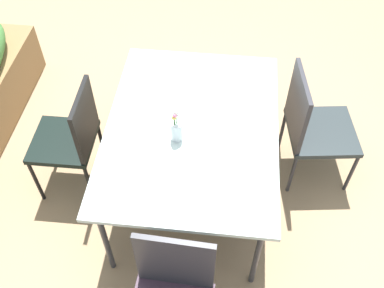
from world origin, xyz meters
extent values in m
plane|color=#9E7F5B|center=(0.00, 0.00, 0.00)|extent=(12.00, 12.00, 0.00)
cube|color=#B2C6C1|center=(-0.02, 0.01, 0.75)|extent=(1.55, 1.14, 0.03)
cube|color=#333338|center=(-0.02, 0.01, 0.73)|extent=(1.52, 1.12, 0.02)
cylinder|color=#333338|center=(-0.70, -0.48, 0.37)|extent=(0.04, 0.04, 0.74)
cylinder|color=#333338|center=(0.67, -0.48, 0.37)|extent=(0.04, 0.04, 0.74)
cylinder|color=#333338|center=(-0.70, 0.49, 0.37)|extent=(0.04, 0.04, 0.74)
cylinder|color=#333338|center=(0.67, 0.49, 0.37)|extent=(0.04, 0.04, 0.74)
cube|color=#242D2F|center=(0.33, -0.94, 0.44)|extent=(0.56, 0.56, 0.04)
cube|color=#2D2D33|center=(0.30, -0.71, 0.71)|extent=(0.47, 0.09, 0.51)
cylinder|color=#2D2D33|center=(0.59, -1.14, 0.22)|extent=(0.03, 0.03, 0.43)
cylinder|color=#2D2D33|center=(0.14, -1.20, 0.22)|extent=(0.03, 0.03, 0.43)
cylinder|color=#2D2D33|center=(0.53, -0.69, 0.22)|extent=(0.03, 0.03, 0.43)
cylinder|color=#2D2D33|center=(0.08, -0.75, 0.22)|extent=(0.03, 0.03, 0.43)
cube|color=black|center=(0.00, 0.96, 0.48)|extent=(0.45, 0.45, 0.04)
cube|color=black|center=(0.00, 0.75, 0.72)|extent=(0.43, 0.04, 0.47)
cylinder|color=black|center=(-0.21, 1.16, 0.23)|extent=(0.03, 0.03, 0.47)
cylinder|color=black|center=(0.20, 1.17, 0.23)|extent=(0.03, 0.03, 0.47)
cylinder|color=black|center=(-0.20, 0.76, 0.23)|extent=(0.03, 0.03, 0.47)
cylinder|color=black|center=(0.21, 0.76, 0.23)|extent=(0.03, 0.03, 0.47)
cube|color=#2D2D33|center=(-0.96, 0.00, 0.71)|extent=(0.05, 0.44, 0.50)
cylinder|color=silver|center=(-0.13, 0.10, 0.84)|extent=(0.08, 0.08, 0.14)
cylinder|color=#387233|center=(-0.13, 0.10, 0.92)|extent=(0.01, 0.01, 0.11)
sphere|color=white|center=(-0.13, 0.10, 0.98)|extent=(0.03, 0.03, 0.03)
cylinder|color=#387233|center=(-0.12, 0.10, 0.94)|extent=(0.01, 0.01, 0.13)
sphere|color=white|center=(-0.12, 0.10, 1.00)|extent=(0.04, 0.04, 0.04)
cylinder|color=#387233|center=(-0.14, 0.10, 0.93)|extent=(0.01, 0.01, 0.12)
sphere|color=pink|center=(-0.14, 0.10, 0.99)|extent=(0.03, 0.03, 0.03)
cylinder|color=#387233|center=(-0.14, 0.11, 0.92)|extent=(0.01, 0.01, 0.10)
sphere|color=#EFCC4C|center=(-0.14, 0.11, 0.97)|extent=(0.03, 0.03, 0.03)
camera|label=1|loc=(-1.98, -0.20, 2.95)|focal=41.37mm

